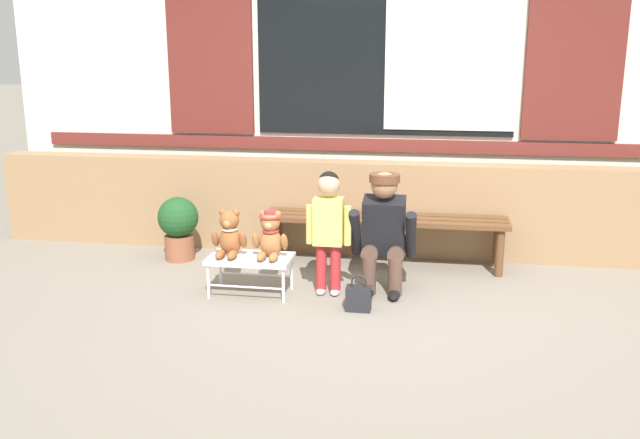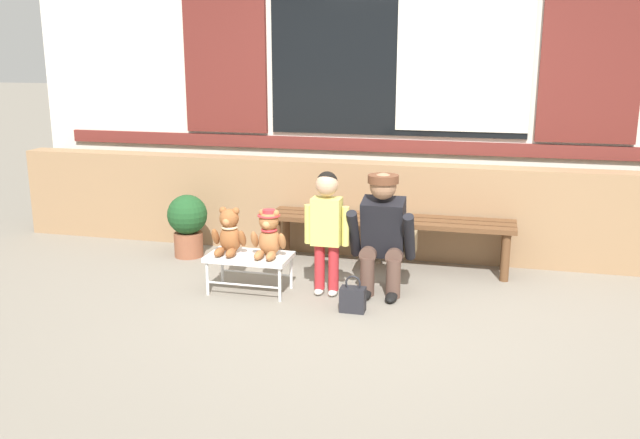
% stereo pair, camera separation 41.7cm
% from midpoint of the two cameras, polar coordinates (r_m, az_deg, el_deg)
% --- Properties ---
extents(ground_plane, '(60.00, 60.00, 0.00)m').
position_cam_midpoint_polar(ground_plane, '(5.02, 5.33, -7.50)').
color(ground_plane, gray).
extents(brick_low_wall, '(7.28, 0.25, 0.85)m').
position_cam_midpoint_polar(brick_low_wall, '(6.25, 7.47, 0.82)').
color(brick_low_wall, '#997551').
rests_on(brick_low_wall, ground).
extents(shop_facade, '(7.42, 0.26, 3.75)m').
position_cam_midpoint_polar(shop_facade, '(6.60, 8.47, 14.15)').
color(shop_facade, silver).
rests_on(shop_facade, ground).
extents(wooden_bench_long, '(2.10, 0.40, 0.44)m').
position_cam_midpoint_polar(wooden_bench_long, '(5.90, 7.84, -0.50)').
color(wooden_bench_long, brown).
rests_on(wooden_bench_long, ground).
extents(small_display_bench, '(0.64, 0.36, 0.30)m').
position_cam_midpoint_polar(small_display_bench, '(5.28, -3.66, -3.32)').
color(small_display_bench, silver).
rests_on(small_display_bench, ground).
extents(teddy_bear_plain, '(0.28, 0.26, 0.36)m').
position_cam_midpoint_polar(teddy_bear_plain, '(5.28, -5.35, -1.14)').
color(teddy_bear_plain, '#93562D').
rests_on(teddy_bear_plain, small_display_bench).
extents(teddy_bear_with_hat, '(0.28, 0.27, 0.36)m').
position_cam_midpoint_polar(teddy_bear_with_hat, '(5.18, -2.01, -1.27)').
color(teddy_bear_with_hat, '#A86B3D').
rests_on(teddy_bear_with_hat, small_display_bench).
extents(child_standing, '(0.35, 0.18, 0.96)m').
position_cam_midpoint_polar(child_standing, '(5.14, 2.88, -0.04)').
color(child_standing, '#B7282D').
rests_on(child_standing, ground).
extents(adult_crouching, '(0.50, 0.49, 0.95)m').
position_cam_midpoint_polar(adult_crouching, '(5.23, 7.65, -1.14)').
color(adult_crouching, brown).
rests_on(adult_crouching, ground).
extents(handbag_on_ground, '(0.18, 0.11, 0.27)m').
position_cam_midpoint_polar(handbag_on_ground, '(4.95, 5.18, -6.63)').
color(handbag_on_ground, '#232328').
rests_on(handbag_on_ground, ground).
extents(potted_plant, '(0.36, 0.36, 0.57)m').
position_cam_midpoint_polar(potted_plant, '(6.25, -9.11, -0.21)').
color(potted_plant, brown).
rests_on(potted_plant, ground).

